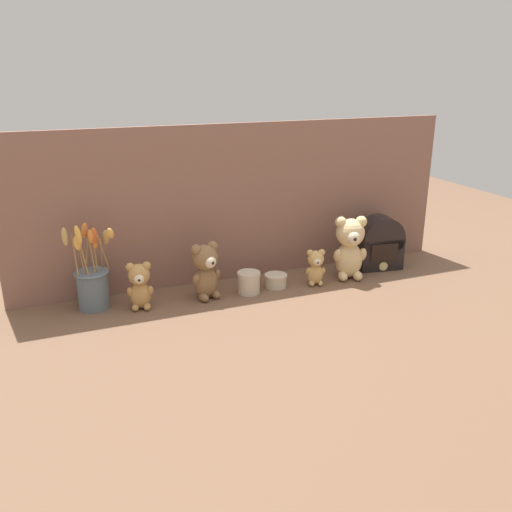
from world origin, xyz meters
The scene contains 10 objects.
ground_plane centered at (0.00, 0.00, 0.00)m, with size 4.00×4.00×0.00m, color brown.
backdrop_wall centered at (0.00, 0.17, 0.29)m, with size 1.70×0.02×0.59m.
teddy_bear_large centered at (0.38, 0.00, 0.13)m, with size 0.14×0.13×0.25m.
teddy_bear_medium centered at (-0.19, 0.01, 0.11)m, with size 0.11×0.10×0.20m.
teddy_bear_small centered at (-0.42, 0.01, 0.09)m, with size 0.09×0.08×0.16m.
teddy_bear_tiny centered at (0.22, -0.02, 0.07)m, with size 0.08×0.07×0.14m.
flower_vase centered at (-0.57, 0.07, 0.10)m, with size 0.17×0.12×0.30m.
vintage_radio centered at (0.55, 0.05, 0.10)m, with size 0.19×0.12×0.22m.
decorative_tin_tall centered at (-0.04, 0.00, 0.04)m, with size 0.08×0.08×0.08m.
decorative_tin_short centered at (0.08, 0.01, 0.03)m, with size 0.08×0.08×0.05m.
Camera 1 is at (-0.68, -1.69, 0.78)m, focal length 38.00 mm.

